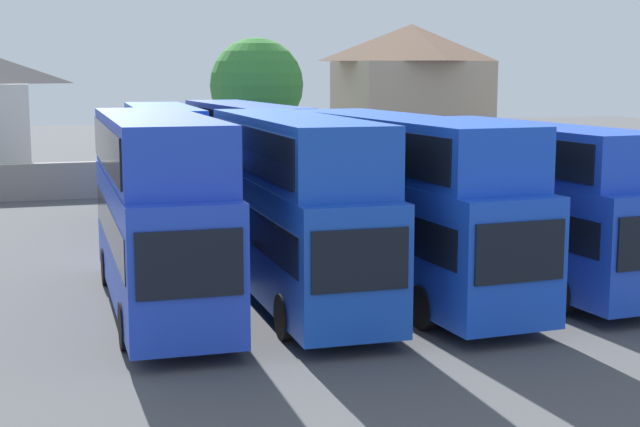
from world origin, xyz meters
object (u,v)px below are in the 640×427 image
(bus_7, at_px, (341,173))
(bus_1, at_px, (158,202))
(house_terrace_centre, at_px, (411,96))
(bus_2, at_px, (294,199))
(tree_left_of_lot, at_px, (257,85))
(bus_3, at_px, (402,194))
(bus_5, at_px, (163,159))
(bus_4, at_px, (527,194))
(bus_6, at_px, (245,156))

(bus_7, bearing_deg, bus_1, -40.68)
(house_terrace_centre, bearing_deg, bus_7, -120.85)
(bus_2, distance_m, house_terrace_centre, 35.73)
(house_terrace_centre, xyz_separation_m, tree_left_of_lot, (-11.43, -5.52, 0.82))
(bus_3, bearing_deg, bus_1, -93.91)
(bus_2, height_order, bus_7, bus_2)
(bus_2, relative_size, bus_5, 0.99)
(tree_left_of_lot, bearing_deg, bus_4, -85.96)
(bus_7, bearing_deg, tree_left_of_lot, 177.93)
(bus_5, xyz_separation_m, tree_left_of_lot, (6.89, 12.18, 2.74))
(bus_7, xyz_separation_m, house_terrace_centre, (10.97, 18.36, 2.67))
(bus_4, relative_size, house_terrace_centre, 1.19)
(bus_3, height_order, bus_5, bus_3)
(bus_6, height_order, tree_left_of_lot, tree_left_of_lot)
(bus_4, bearing_deg, bus_1, -94.82)
(house_terrace_centre, bearing_deg, bus_2, -118.07)
(bus_4, distance_m, tree_left_of_lot, 25.97)
(bus_5, xyz_separation_m, bus_6, (3.41, 0.10, 0.03))
(bus_4, distance_m, bus_5, 16.13)
(tree_left_of_lot, bearing_deg, bus_7, -87.93)
(bus_6, bearing_deg, bus_4, 18.72)
(bus_3, distance_m, house_terrace_centre, 34.05)
(bus_2, bearing_deg, bus_3, 96.29)
(bus_4, height_order, bus_6, bus_6)
(bus_3, distance_m, bus_5, 14.31)
(bus_4, bearing_deg, bus_3, -95.07)
(bus_3, relative_size, bus_4, 1.11)
(bus_7, height_order, tree_left_of_lot, tree_left_of_lot)
(bus_1, height_order, bus_5, bus_1)
(bus_5, relative_size, bus_7, 1.02)
(bus_1, bearing_deg, bus_3, 90.48)
(bus_1, height_order, bus_7, bus_1)
(bus_1, bearing_deg, house_terrace_centre, 148.09)
(bus_6, bearing_deg, bus_7, 76.64)
(bus_7, distance_m, tree_left_of_lot, 13.31)
(bus_1, distance_m, bus_3, 6.85)
(bus_1, bearing_deg, bus_4, 90.34)
(bus_4, bearing_deg, tree_left_of_lot, -179.76)
(bus_4, bearing_deg, bus_6, -162.65)
(bus_4, relative_size, bus_7, 1.02)
(bus_3, height_order, house_terrace_centre, house_terrace_centre)
(bus_5, distance_m, bus_6, 3.41)
(bus_1, distance_m, tree_left_of_lot, 27.21)
(bus_4, height_order, house_terrace_centre, house_terrace_centre)
(bus_7, bearing_deg, bus_6, -105.09)
(bus_6, bearing_deg, bus_5, -90.75)
(bus_2, relative_size, house_terrace_centre, 1.18)
(bus_1, distance_m, bus_5, 13.55)
(bus_2, relative_size, tree_left_of_lot, 1.34)
(bus_1, xyz_separation_m, bus_4, (10.78, -0.19, -0.22))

